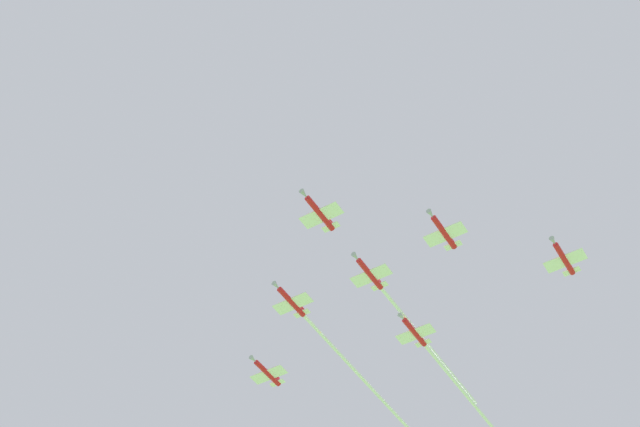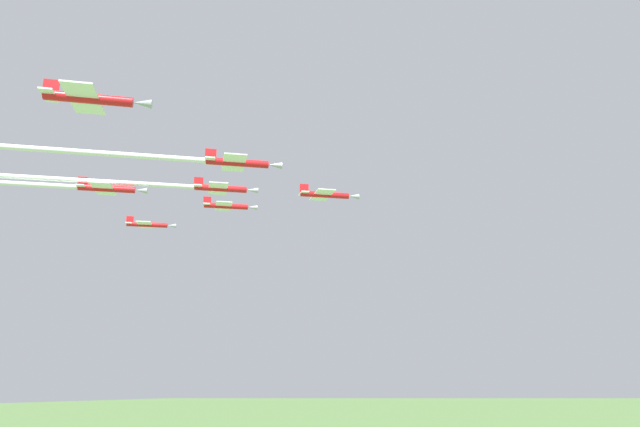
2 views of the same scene
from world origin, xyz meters
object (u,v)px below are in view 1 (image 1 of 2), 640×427
jet_port_outer (407,319)px  jet_starboard_outer (564,258)px  jet_port_inner (443,232)px  jet_starboard_inner (342,357)px  jet_port_trail (458,385)px  jet_lead (319,213)px  jet_center_rear (267,373)px

jet_port_outer → jet_starboard_outer: (-1.69, -39.90, -0.49)m
jet_port_inner → jet_starboard_inner: 46.50m
jet_starboard_inner → jet_port_trail: 31.55m
jet_port_inner → jet_port_trail: size_ratio=0.17×
jet_port_outer → jet_starboard_outer: 39.93m
jet_starboard_inner → jet_lead: bearing=114.5°
jet_starboard_inner → jet_port_outer: 20.27m
jet_lead → jet_starboard_outer: jet_lead is taller
jet_lead → jet_starboard_outer: (38.59, -41.23, -0.44)m
jet_port_outer → jet_port_trail: jet_port_outer is taller
jet_starboard_outer → jet_port_trail: size_ratio=0.17×
jet_starboard_inner → jet_center_rear: size_ratio=5.88×
jet_lead → jet_center_rear: bearing=-45.0°
jet_starboard_inner → jet_center_rear: bearing=10.8°
jet_port_inner → jet_center_rear: size_ratio=1.00×
jet_lead → jet_port_trail: jet_lead is taller
jet_starboard_inner → jet_center_rear: (-3.14, 20.08, 0.59)m
jet_port_outer → jet_center_rear: 39.93m
jet_port_inner → jet_center_rear: jet_port_inner is taller
jet_center_rear → jet_starboard_inner: bearing=-169.2°
jet_starboard_inner → jet_starboard_outer: jet_starboard_outer is taller
jet_port_outer → jet_starboard_outer: size_ratio=4.95×
jet_starboard_inner → jet_port_trail: (23.75, -20.76, -0.66)m
jet_lead → jet_port_trail: bearing=-90.0°
jet_lead → jet_port_inner: (19.29, -20.61, 1.12)m
jet_port_outer → jet_starboard_outer: bearing=179.5°
jet_port_outer → jet_port_trail: bearing=-90.0°
jet_starboard_inner → jet_port_outer: (-4.09, -19.84, 0.70)m
jet_lead → jet_port_outer: size_ratio=0.20×
jet_starboard_outer → jet_center_rear: size_ratio=1.00×
jet_lead → jet_port_outer: 40.30m
jet_lead → jet_starboard_outer: bearing=-135.0°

